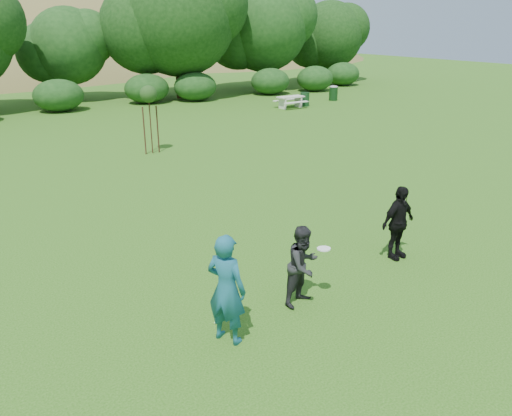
{
  "coord_description": "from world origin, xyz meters",
  "views": [
    {
      "loc": [
        -6.21,
        -6.34,
        5.31
      ],
      "look_at": [
        0.0,
        3.0,
        1.1
      ],
      "focal_mm": 35.0,
      "sensor_mm": 36.0,
      "label": 1
    }
  ],
  "objects_px": {
    "player_black": "(398,223)",
    "sapling": "(149,96)",
    "player_teal": "(226,289)",
    "trash_can_near": "(305,99)",
    "player_grey": "(303,265)",
    "trash_can_lidded": "(333,93)",
    "picnic_table": "(291,100)"
  },
  "relations": [
    {
      "from": "player_black",
      "to": "trash_can_near",
      "type": "xyz_separation_m",
      "value": [
        12.54,
        19.02,
        -0.44
      ]
    },
    {
      "from": "sapling",
      "to": "trash_can_lidded",
      "type": "height_order",
      "value": "sapling"
    },
    {
      "from": "player_black",
      "to": "sapling",
      "type": "height_order",
      "value": "sapling"
    },
    {
      "from": "player_grey",
      "to": "trash_can_near",
      "type": "xyz_separation_m",
      "value": [
        15.67,
        19.4,
        -0.37
      ]
    },
    {
      "from": "player_grey",
      "to": "trash_can_lidded",
      "type": "bearing_deg",
      "value": 33.42
    },
    {
      "from": "trash_can_near",
      "to": "sapling",
      "type": "xyz_separation_m",
      "value": [
        -13.43,
        -6.32,
        1.97
      ]
    },
    {
      "from": "player_black",
      "to": "picnic_table",
      "type": "height_order",
      "value": "player_black"
    },
    {
      "from": "picnic_table",
      "to": "player_teal",
      "type": "bearing_deg",
      "value": -129.82
    },
    {
      "from": "player_grey",
      "to": "player_black",
      "type": "bearing_deg",
      "value": -6.57
    },
    {
      "from": "player_black",
      "to": "sapling",
      "type": "distance_m",
      "value": 12.82
    },
    {
      "from": "trash_can_near",
      "to": "sapling",
      "type": "distance_m",
      "value": 14.97
    },
    {
      "from": "trash_can_near",
      "to": "picnic_table",
      "type": "bearing_deg",
      "value": -175.1
    },
    {
      "from": "sapling",
      "to": "player_black",
      "type": "bearing_deg",
      "value": -86.01
    },
    {
      "from": "player_teal",
      "to": "trash_can_lidded",
      "type": "relative_size",
      "value": 1.93
    },
    {
      "from": "player_grey",
      "to": "sapling",
      "type": "distance_m",
      "value": 13.36
    },
    {
      "from": "player_teal",
      "to": "player_grey",
      "type": "distance_m",
      "value": 1.91
    },
    {
      "from": "trash_can_near",
      "to": "trash_can_lidded",
      "type": "xyz_separation_m",
      "value": [
        3.31,
        0.87,
        0.09
      ]
    },
    {
      "from": "trash_can_near",
      "to": "trash_can_lidded",
      "type": "distance_m",
      "value": 3.42
    },
    {
      "from": "player_grey",
      "to": "trash_can_near",
      "type": "bearing_deg",
      "value": 37.61
    },
    {
      "from": "player_teal",
      "to": "trash_can_lidded",
      "type": "distance_m",
      "value": 29.26
    },
    {
      "from": "player_grey",
      "to": "player_black",
      "type": "height_order",
      "value": "player_black"
    },
    {
      "from": "picnic_table",
      "to": "trash_can_lidded",
      "type": "distance_m",
      "value": 4.68
    },
    {
      "from": "player_teal",
      "to": "trash_can_near",
      "type": "distance_m",
      "value": 26.35
    },
    {
      "from": "player_teal",
      "to": "trash_can_lidded",
      "type": "height_order",
      "value": "player_teal"
    },
    {
      "from": "sapling",
      "to": "picnic_table",
      "type": "xyz_separation_m",
      "value": [
        12.16,
        6.21,
        -1.9
      ]
    },
    {
      "from": "player_black",
      "to": "player_grey",
      "type": "bearing_deg",
      "value": -176.52
    },
    {
      "from": "player_grey",
      "to": "trash_can_near",
      "type": "distance_m",
      "value": 24.94
    },
    {
      "from": "player_teal",
      "to": "trash_can_near",
      "type": "bearing_deg",
      "value": -69.11
    },
    {
      "from": "player_black",
      "to": "picnic_table",
      "type": "bearing_deg",
      "value": 55.8
    },
    {
      "from": "player_black",
      "to": "trash_can_lidded",
      "type": "relative_size",
      "value": 1.7
    },
    {
      "from": "player_grey",
      "to": "sapling",
      "type": "height_order",
      "value": "sapling"
    },
    {
      "from": "player_grey",
      "to": "trash_can_lidded",
      "type": "height_order",
      "value": "player_grey"
    }
  ]
}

